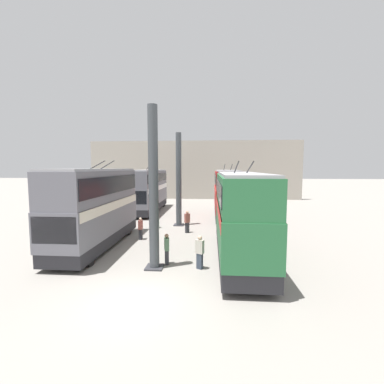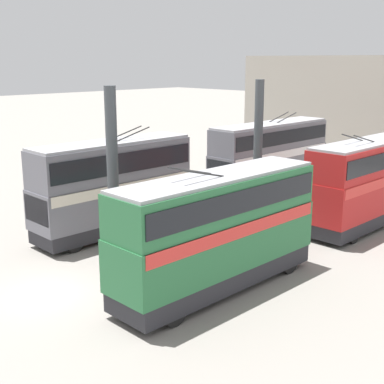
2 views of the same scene
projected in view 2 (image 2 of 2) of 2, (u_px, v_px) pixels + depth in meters
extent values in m
plane|color=gray|center=(49.00, 294.00, 22.35)|extent=(240.00, 240.00, 0.00)
cylinder|color=#42474C|center=(113.00, 182.00, 23.72)|extent=(0.51, 0.51, 8.47)
cube|color=#333338|center=(116.00, 271.00, 24.73)|extent=(0.92, 0.92, 0.08)
cylinder|color=#42474C|center=(258.00, 154.00, 30.69)|extent=(0.51, 0.51, 8.47)
cube|color=#333338|center=(256.00, 224.00, 31.71)|extent=(0.92, 0.92, 0.08)
cylinder|color=black|center=(289.00, 262.00, 24.48)|extent=(1.07, 0.30, 1.07)
cylinder|color=black|center=(253.00, 250.00, 25.93)|extent=(1.07, 0.30, 1.07)
cylinder|color=black|center=(174.00, 312.00, 19.58)|extent=(1.07, 0.30, 1.07)
cylinder|color=black|center=(138.00, 295.00, 21.04)|extent=(1.07, 0.30, 1.07)
cube|color=#28282D|center=(217.00, 274.00, 22.65)|extent=(9.98, 2.45, 0.79)
cube|color=#286B3D|center=(218.00, 242.00, 22.30)|extent=(10.18, 2.50, 2.09)
cube|color=red|center=(218.00, 225.00, 22.12)|extent=(9.88, 2.54, 0.55)
cube|color=#286B3D|center=(218.00, 198.00, 21.84)|extent=(10.08, 2.42, 1.71)
cube|color=black|center=(218.00, 196.00, 21.82)|extent=(9.78, 2.51, 0.94)
cube|color=#9E9EA3|center=(219.00, 176.00, 21.62)|extent=(9.98, 2.25, 0.14)
cube|color=black|center=(289.00, 214.00, 25.68)|extent=(0.12, 2.30, 1.34)
cylinder|color=#282828|center=(203.00, 173.00, 20.42)|extent=(2.35, 0.07, 0.65)
cylinder|color=#282828|center=(190.00, 171.00, 20.91)|extent=(2.35, 0.07, 0.65)
cylinder|color=black|center=(371.00, 206.00, 34.03)|extent=(0.91, 0.30, 0.91)
cylinder|color=black|center=(353.00, 235.00, 28.45)|extent=(0.91, 0.30, 0.91)
cylinder|color=black|center=(319.00, 226.00, 29.90)|extent=(0.91, 0.30, 0.91)
cube|color=#28282D|center=(362.00, 217.00, 31.13)|extent=(8.88, 2.45, 0.75)
cube|color=red|center=(364.00, 192.00, 30.77)|extent=(9.06, 2.50, 2.21)
cube|color=red|center=(365.00, 178.00, 30.57)|extent=(8.79, 2.54, 0.55)
cube|color=red|center=(367.00, 159.00, 30.30)|extent=(8.97, 2.42, 1.72)
cube|color=black|center=(367.00, 157.00, 30.28)|extent=(8.70, 2.51, 0.95)
cube|color=#9E9EA3|center=(368.00, 142.00, 30.07)|extent=(8.88, 2.25, 0.14)
cylinder|color=#282828|center=(364.00, 139.00, 28.97)|extent=(2.35, 0.07, 0.65)
cylinder|color=#282828|center=(353.00, 137.00, 29.46)|extent=(2.35, 0.07, 0.65)
cylinder|color=black|center=(74.00, 243.00, 27.13)|extent=(0.92, 0.30, 0.92)
cylinder|color=black|center=(53.00, 234.00, 28.58)|extent=(0.92, 0.30, 0.92)
cylinder|color=black|center=(169.00, 218.00, 31.57)|extent=(0.92, 0.30, 0.92)
cylinder|color=black|center=(146.00, 211.00, 33.02)|extent=(0.92, 0.30, 0.92)
cube|color=#28282D|center=(115.00, 222.00, 30.10)|extent=(9.33, 2.45, 0.76)
cube|color=slate|center=(114.00, 198.00, 29.75)|extent=(9.52, 2.50, 2.11)
cube|color=silver|center=(114.00, 184.00, 29.57)|extent=(9.23, 2.54, 0.55)
cube|color=slate|center=(113.00, 161.00, 29.26)|extent=(9.42, 2.42, 1.99)
cube|color=black|center=(113.00, 160.00, 29.23)|extent=(9.14, 2.51, 1.09)
cube|color=#9E9EA3|center=(112.00, 142.00, 29.00)|extent=(9.33, 2.25, 0.14)
cube|color=black|center=(37.00, 210.00, 26.50)|extent=(0.12, 2.30, 1.35)
cylinder|color=#282828|center=(133.00, 134.00, 29.48)|extent=(2.35, 0.07, 0.65)
cylinder|color=#282828|center=(125.00, 133.00, 29.97)|extent=(2.35, 0.07, 0.65)
cylinder|color=black|center=(244.00, 197.00, 36.27)|extent=(0.98, 0.30, 0.98)
cylinder|color=black|center=(221.00, 191.00, 37.72)|extent=(0.98, 0.30, 0.98)
cylinder|color=black|center=(311.00, 179.00, 41.75)|extent=(0.98, 0.30, 0.98)
cylinder|color=black|center=(288.00, 174.00, 43.20)|extent=(0.98, 0.30, 0.98)
cube|color=#28282D|center=(269.00, 182.00, 39.76)|extent=(10.82, 2.45, 0.77)
cube|color=slate|center=(270.00, 163.00, 39.41)|extent=(11.04, 2.50, 2.14)
cube|color=white|center=(270.00, 152.00, 39.22)|extent=(10.71, 2.54, 0.55)
cube|color=slate|center=(271.00, 137.00, 38.94)|extent=(10.93, 2.42, 1.76)
cube|color=black|center=(271.00, 136.00, 38.92)|extent=(10.60, 2.51, 0.97)
cube|color=#9E9EA3|center=(271.00, 124.00, 38.71)|extent=(10.82, 2.25, 0.14)
cube|color=black|center=(220.00, 171.00, 35.64)|extent=(0.12, 2.30, 1.37)
cylinder|color=#282828|center=(287.00, 118.00, 39.32)|extent=(2.35, 0.07, 0.65)
cylinder|color=#282828|center=(279.00, 117.00, 39.80)|extent=(2.35, 0.07, 0.65)
cube|color=#2D2D33|center=(240.00, 232.00, 29.07)|extent=(0.35, 0.36, 0.85)
cube|color=#934C42|center=(240.00, 218.00, 28.87)|extent=(0.46, 0.47, 0.74)
sphere|color=tan|center=(240.00, 209.00, 28.76)|extent=(0.24, 0.24, 0.24)
cube|color=#384251|center=(151.00, 277.00, 23.03)|extent=(0.32, 0.36, 0.83)
cube|color=beige|center=(151.00, 260.00, 22.84)|extent=(0.41, 0.48, 0.72)
sphere|color=beige|center=(150.00, 250.00, 22.73)|extent=(0.23, 0.23, 0.23)
cube|color=#2D2D33|center=(133.00, 263.00, 24.65)|extent=(0.34, 0.27, 0.80)
cube|color=#4C7051|center=(133.00, 248.00, 24.47)|extent=(0.47, 0.34, 0.69)
sphere|color=#A37A5B|center=(133.00, 239.00, 24.36)|extent=(0.23, 0.23, 0.23)
cube|color=#2D2D33|center=(169.00, 228.00, 29.80)|extent=(0.31, 0.21, 0.77)
cube|color=#934C42|center=(169.00, 216.00, 29.62)|extent=(0.43, 0.25, 0.67)
sphere|color=beige|center=(168.00, 208.00, 29.51)|extent=(0.22, 0.22, 0.22)
cylinder|color=#235638|center=(219.00, 215.00, 32.11)|extent=(0.53, 0.53, 0.93)
cylinder|color=#235638|center=(219.00, 215.00, 32.11)|extent=(0.56, 0.56, 0.04)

